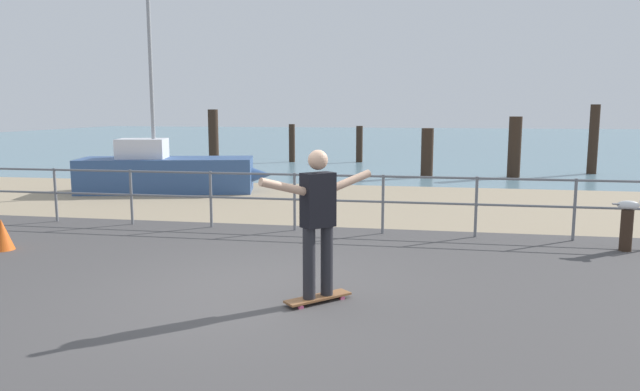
# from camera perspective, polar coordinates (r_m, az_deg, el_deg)

# --- Properties ---
(ground_plane) EXTENTS (24.00, 10.00, 0.04)m
(ground_plane) POSITION_cam_1_polar(r_m,az_deg,el_deg) (6.23, -8.56, -12.16)
(ground_plane) COLOR #474444
(ground_plane) RESTS_ON ground
(beach_strip) EXTENTS (24.00, 6.00, 0.04)m
(beach_strip) POSITION_cam_1_polar(r_m,az_deg,el_deg) (13.82, 2.15, -0.66)
(beach_strip) COLOR tan
(beach_strip) RESTS_ON ground
(sea_surface) EXTENTS (72.00, 50.00, 0.04)m
(sea_surface) POSITION_cam_1_polar(r_m,az_deg,el_deg) (41.62, 7.63, 5.34)
(sea_surface) COLOR slate
(sea_surface) RESTS_ON ground
(railing_fence) EXTENTS (14.13, 0.05, 1.05)m
(railing_fence) POSITION_cam_1_polar(r_m,az_deg,el_deg) (10.68, -6.56, 0.38)
(railing_fence) COLOR slate
(railing_fence) RESTS_ON ground
(sailboat) EXTENTS (5.07, 2.39, 5.31)m
(sailboat) POSITION_cam_1_polar(r_m,az_deg,el_deg) (15.85, -13.99, 2.17)
(sailboat) COLOR #335184
(sailboat) RESTS_ON ground
(skateboard) EXTENTS (0.71, 0.70, 0.08)m
(skateboard) POSITION_cam_1_polar(r_m,az_deg,el_deg) (6.75, -0.19, -9.84)
(skateboard) COLOR brown
(skateboard) RESTS_ON ground
(skateboarder) EXTENTS (1.09, 1.08, 1.65)m
(skateboarder) POSITION_cam_1_polar(r_m,az_deg,el_deg) (6.51, -0.19, -1.87)
(skateboarder) COLOR #26262B
(skateboarder) RESTS_ON skateboard
(bollard_short) EXTENTS (0.18, 0.18, 0.66)m
(bollard_short) POSITION_cam_1_polar(r_m,az_deg,el_deg) (10.15, 27.42, -3.05)
(bollard_short) COLOR #332319
(bollard_short) RESTS_ON ground
(seagull) EXTENTS (0.49, 0.17, 0.18)m
(seagull) POSITION_cam_1_polar(r_m,az_deg,el_deg) (10.09, 27.67, -0.80)
(seagull) COLOR white
(seagull) RESTS_ON bollard_short
(groyne_post_0) EXTENTS (0.38, 0.38, 2.13)m
(groyne_post_0) POSITION_cam_1_polar(r_m,az_deg,el_deg) (23.14, -10.23, 5.53)
(groyne_post_0) COLOR #332319
(groyne_post_0) RESTS_ON ground
(groyne_post_1) EXTENTS (0.25, 0.25, 1.54)m
(groyne_post_1) POSITION_cam_1_polar(r_m,az_deg,el_deg) (24.00, -2.72, 5.04)
(groyne_post_1) COLOR #332319
(groyne_post_1) RESTS_ON ground
(groyne_post_2) EXTENTS (0.27, 0.27, 1.48)m
(groyne_post_2) POSITION_cam_1_polar(r_m,az_deg,el_deg) (23.94, 3.81, 4.95)
(groyne_post_2) COLOR #332319
(groyne_post_2) RESTS_ON ground
(groyne_post_3) EXTENTS (0.38, 0.38, 1.56)m
(groyne_post_3) POSITION_cam_1_polar(r_m,az_deg,el_deg) (18.99, 10.28, 4.05)
(groyne_post_3) COLOR #332319
(groyne_post_3) RESTS_ON ground
(groyne_post_4) EXTENTS (0.40, 0.40, 1.92)m
(groyne_post_4) POSITION_cam_1_polar(r_m,az_deg,el_deg) (19.57, 18.24, 4.43)
(groyne_post_4) COLOR #332319
(groyne_post_4) RESTS_ON ground
(groyne_post_5) EXTENTS (0.31, 0.31, 2.30)m
(groyne_post_5) POSITION_cam_1_polar(r_m,az_deg,el_deg) (21.55, 24.85, 4.91)
(groyne_post_5) COLOR #332319
(groyne_post_5) RESTS_ON ground
(traffic_cone) EXTENTS (0.36, 0.36, 0.50)m
(traffic_cone) POSITION_cam_1_polar(r_m,az_deg,el_deg) (10.32, -28.31, -3.39)
(traffic_cone) COLOR #E55919
(traffic_cone) RESTS_ON ground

